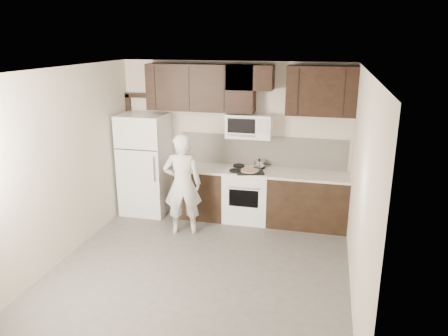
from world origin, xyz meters
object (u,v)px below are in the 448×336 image
at_px(stove, 247,195).
at_px(person, 183,184).
at_px(refrigerator, 145,164).
at_px(microwave, 249,126).

xyz_separation_m(stove, person, (-0.91, -0.76, 0.37)).
xyz_separation_m(refrigerator, person, (0.94, -0.71, -0.07)).
bearing_deg(microwave, stove, -89.90).
relative_size(microwave, person, 0.46).
bearing_deg(person, refrigerator, -53.61).
bearing_deg(refrigerator, microwave, 5.15).
height_order(stove, person, person).
distance_m(microwave, refrigerator, 2.00).
height_order(refrigerator, person, refrigerator).
xyz_separation_m(microwave, refrigerator, (-1.85, -0.17, -0.75)).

